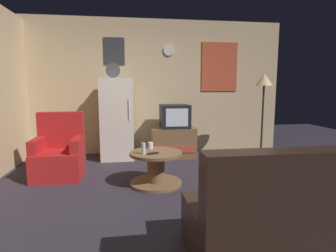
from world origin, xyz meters
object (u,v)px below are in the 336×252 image
(coffee_table, at_px, (156,168))
(wine_glass, at_px, (144,149))
(standing_lamp, at_px, (264,86))
(mug_ceramic_white, at_px, (150,145))
(crt_tv, at_px, (175,116))
(remote_control, at_px, (153,153))
(tv_stand, at_px, (173,142))
(fridge, at_px, (117,119))
(couch, at_px, (298,218))
(armchair, at_px, (59,154))

(coffee_table, distance_m, wine_glass, 0.36)
(standing_lamp, bearing_deg, mug_ceramic_white, -157.65)
(crt_tv, distance_m, remote_control, 1.74)
(mug_ceramic_white, bearing_deg, tv_stand, 67.04)
(tv_stand, relative_size, crt_tv, 1.56)
(wine_glass, height_order, remote_control, wine_glass)
(fridge, height_order, coffee_table, fridge)
(crt_tv, distance_m, couch, 3.34)
(remote_control, bearing_deg, standing_lamp, 9.47)
(standing_lamp, height_order, couch, standing_lamp)
(crt_tv, bearing_deg, mug_ceramic_white, -114.28)
(tv_stand, relative_size, standing_lamp, 0.53)
(crt_tv, height_order, wine_glass, crt_tv)
(fridge, height_order, crt_tv, fridge)
(remote_control, height_order, armchair, armchair)
(fridge, xyz_separation_m, remote_control, (0.52, -1.65, -0.28))
(standing_lamp, distance_m, wine_glass, 2.71)
(armchair, bearing_deg, fridge, 49.21)
(remote_control, relative_size, armchair, 0.16)
(fridge, bearing_deg, armchair, -130.79)
(crt_tv, height_order, coffee_table, crt_tv)
(coffee_table, bearing_deg, tv_stand, 72.17)
(remote_control, bearing_deg, armchair, 132.77)
(mug_ceramic_white, distance_m, remote_control, 0.35)
(standing_lamp, distance_m, mug_ceramic_white, 2.49)
(coffee_table, bearing_deg, standing_lamp, 27.96)
(tv_stand, height_order, armchair, armchair)
(fridge, relative_size, couch, 1.04)
(armchair, bearing_deg, crt_tv, 25.80)
(fridge, distance_m, tv_stand, 1.15)
(wine_glass, xyz_separation_m, couch, (1.12, -1.69, -0.22))
(wine_glass, relative_size, armchair, 0.16)
(standing_lamp, relative_size, wine_glass, 10.60)
(wine_glass, bearing_deg, mug_ceramic_white, 70.34)
(armchair, bearing_deg, couch, -44.96)
(standing_lamp, height_order, remote_control, standing_lamp)
(mug_ceramic_white, bearing_deg, wine_glass, -109.66)
(wine_glass, relative_size, mug_ceramic_white, 1.67)
(standing_lamp, xyz_separation_m, coffee_table, (-2.11, -1.12, -1.13))
(remote_control, bearing_deg, crt_tv, 50.29)
(armchair, bearing_deg, coffee_table, -21.96)
(fridge, distance_m, crt_tv, 1.09)
(remote_control, distance_m, armchair, 1.52)
(fridge, relative_size, tv_stand, 2.11)
(tv_stand, xyz_separation_m, couch, (0.47, -3.28, 0.03))
(tv_stand, height_order, crt_tv, crt_tv)
(crt_tv, xyz_separation_m, mug_ceramic_white, (-0.57, -1.26, -0.29))
(tv_stand, xyz_separation_m, wine_glass, (-0.65, -1.59, 0.25))
(standing_lamp, height_order, wine_glass, standing_lamp)
(tv_stand, height_order, mug_ceramic_white, tv_stand)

